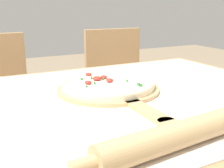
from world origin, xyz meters
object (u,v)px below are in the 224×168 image
object	(u,v)px
pizza	(108,83)
chair_right	(118,88)
pizza_peel	(111,90)
rolling_pin	(175,136)

from	to	relation	value
pizza	chair_right	size ratio (longest dim) A/B	0.36
pizza_peel	chair_right	xyz separation A→B (m)	(0.42, 0.73, -0.24)
pizza	chair_right	bearing A→B (deg)	59.15
chair_right	pizza_peel	bearing A→B (deg)	-117.28
pizza	rolling_pin	distance (m)	0.43
pizza	chair_right	world-z (taller)	chair_right
pizza_peel	rolling_pin	bearing A→B (deg)	-98.51
rolling_pin	pizza	bearing A→B (deg)	81.93
pizza_peel	chair_right	size ratio (longest dim) A/B	0.59
pizza_peel	chair_right	distance (m)	0.88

